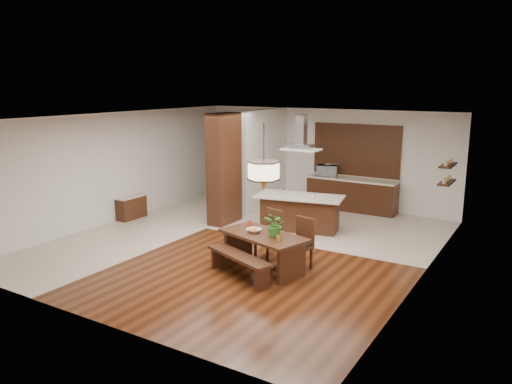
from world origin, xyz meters
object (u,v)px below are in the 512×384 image
Objects in this scene: pendant_lantern at (264,158)px; foliage_plant at (275,225)px; kitchen_island at (300,212)px; dining_chair_right at (299,244)px; range_hood at (301,132)px; island_cup at (313,197)px; dining_table at (263,243)px; dining_bench at (239,266)px; hallway_console at (131,207)px; fruit_bowl at (254,230)px; microwave at (327,171)px; dining_chair_left at (268,234)px.

pendant_lantern is 2.72× the size of foliage_plant.
pendant_lantern is 0.57× the size of kitchen_island.
dining_chair_right is 3.36m from range_hood.
dining_table is at bearing -85.86° from island_cup.
dining_bench is 0.71× the size of kitchen_island.
island_cup is (4.83, 1.30, 0.62)m from hallway_console.
hallway_console reaches higher than dining_bench.
dining_bench is at bearing -106.28° from pendant_lantern.
foliage_plant is 0.21× the size of kitchen_island.
dining_chair_right is at bearing -75.65° from kitchen_island.
foliage_plant reaches higher than hallway_console.
dining_chair_right is 0.93m from fruit_bowl.
kitchen_island is at bearing -98.41° from microwave.
pendant_lantern is 1.49m from fruit_bowl.
range_hood is at bearing 161.87° from island_cup.
hallway_console is 5.55m from foliage_plant.
hallway_console is 0.45× the size of dining_table.
range_hood is (-0.61, 2.85, 1.92)m from dining_table.
pendant_lantern is at bearing 172.49° from foliage_plant.
kitchen_island reaches higher than dining_table.
hallway_console is 5.02m from fruit_bowl.
dining_chair_right is at bearing 53.17° from dining_bench.
dining_bench is at bearing -129.04° from foliage_plant.
dining_table is 2.16× the size of range_hood.
hallway_console is 5.23m from dining_table.
microwave is (-0.38, 2.56, -1.35)m from range_hood.
island_cup is at bearing 89.33° from fruit_bowl.
pendant_lantern is (5.02, -1.42, 1.93)m from hallway_console.
hallway_console is 5.04m from island_cup.
pendant_lantern reaches higher than kitchen_island.
foliage_plant is at bearing -93.66° from microwave.
dining_table is 1.89× the size of dining_chair_right.
range_hood is (-0.39, 2.84, 1.69)m from fruit_bowl.
foliage_plant is 2.80m from island_cup.
dining_table is at bearing -89.34° from kitchen_island.
kitchen_island is at bearing 114.24° from dining_chair_left.
island_cup is (-0.20, 2.72, -1.31)m from pendant_lantern.
dining_chair_left reaches higher than dining_bench.
dining_chair_right is 2.73m from kitchen_island.
dining_bench is 4.15m from range_hood.
dining_chair_left is at bearing -98.28° from microwave.
hallway_console is 1.50× the size of microwave.
dining_chair_left is at bearing -92.70° from kitchen_island.
hallway_console is at bearing -152.22° from microwave.
dining_bench is 1.59× the size of dining_chair_right.
kitchen_island is 2.67m from microwave.
range_hood is 2.92m from microwave.
pendant_lantern is 2.93m from range_hood.
foliage_plant reaches higher than kitchen_island.
dining_chair_right is 5.29m from microwave.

